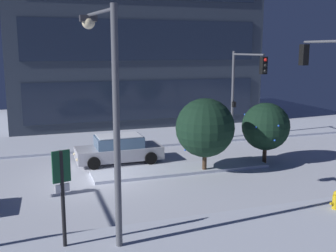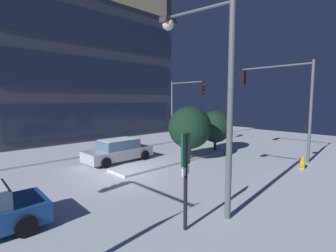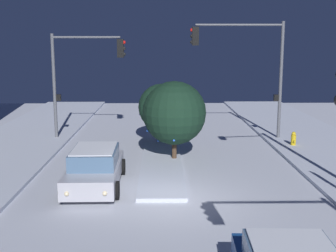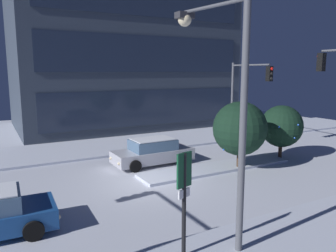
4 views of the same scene
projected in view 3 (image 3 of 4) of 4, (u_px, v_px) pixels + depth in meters
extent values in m
plane|color=silver|center=(171.00, 201.00, 15.29)|extent=(52.00, 52.00, 0.00)
cube|color=silver|center=(162.00, 165.00, 19.54)|extent=(9.00, 1.80, 0.14)
sphere|color=#F9E5B2|center=(244.00, 247.00, 10.70)|extent=(0.16, 0.16, 0.16)
sphere|color=#F9E5B2|center=(297.00, 248.00, 10.66)|extent=(0.16, 0.16, 0.16)
cube|color=#B7B7C1|center=(95.00, 173.00, 16.80)|extent=(4.60, 1.89, 0.66)
cube|color=slate|center=(95.00, 157.00, 16.69)|extent=(2.49, 1.68, 0.60)
cube|color=white|center=(94.00, 148.00, 16.62)|extent=(2.31, 1.57, 0.04)
sphere|color=#F9E5B2|center=(105.00, 193.00, 14.55)|extent=(0.16, 0.16, 0.16)
sphere|color=#F9E5B2|center=(67.00, 194.00, 14.51)|extent=(0.16, 0.16, 0.16)
cylinder|color=black|center=(116.00, 190.00, 15.37)|extent=(0.66, 0.23, 0.66)
cylinder|color=black|center=(63.00, 191.00, 15.32)|extent=(0.66, 0.23, 0.66)
cylinder|color=black|center=(122.00, 167.00, 18.34)|extent=(0.66, 0.23, 0.66)
cylinder|color=black|center=(78.00, 167.00, 18.29)|extent=(0.66, 0.23, 0.66)
cylinder|color=#565960|center=(281.00, 82.00, 24.52)|extent=(0.18, 0.18, 6.57)
cylinder|color=#565960|center=(239.00, 25.00, 23.92)|extent=(0.12, 4.76, 0.12)
cube|color=black|center=(195.00, 36.00, 23.99)|extent=(0.32, 0.36, 1.00)
sphere|color=red|center=(192.00, 30.00, 23.93)|extent=(0.20, 0.20, 0.20)
sphere|color=black|center=(192.00, 36.00, 23.99)|extent=(0.20, 0.20, 0.20)
sphere|color=black|center=(192.00, 42.00, 24.05)|extent=(0.20, 0.20, 0.20)
cube|color=black|center=(276.00, 98.00, 24.68)|extent=(0.20, 0.24, 0.36)
cylinder|color=#565960|center=(54.00, 88.00, 24.68)|extent=(0.18, 0.18, 5.92)
cylinder|color=#565960|center=(86.00, 37.00, 24.21)|extent=(0.12, 3.73, 0.12)
cube|color=black|center=(120.00, 48.00, 24.35)|extent=(0.32, 0.36, 1.00)
sphere|color=red|center=(124.00, 42.00, 24.29)|extent=(0.20, 0.20, 0.20)
sphere|color=black|center=(124.00, 48.00, 24.35)|extent=(0.20, 0.20, 0.20)
sphere|color=black|center=(124.00, 54.00, 24.41)|extent=(0.20, 0.20, 0.20)
cube|color=black|center=(59.00, 98.00, 24.78)|extent=(0.20, 0.24, 0.36)
cylinder|color=gold|center=(293.00, 141.00, 23.16)|extent=(0.26, 0.26, 0.67)
sphere|color=gold|center=(294.00, 134.00, 23.08)|extent=(0.22, 0.22, 0.22)
cylinder|color=gold|center=(294.00, 141.00, 22.98)|extent=(0.12, 0.10, 0.10)
cylinder|color=gold|center=(292.00, 140.00, 23.33)|extent=(0.12, 0.10, 0.10)
cylinder|color=#473323|center=(162.00, 135.00, 24.16)|extent=(0.22, 0.22, 0.92)
sphere|color=black|center=(162.00, 107.00, 23.88)|extent=(2.54, 2.54, 2.54)
sphere|color=blue|center=(147.00, 99.00, 22.93)|extent=(0.10, 0.10, 0.10)
sphere|color=blue|center=(140.00, 114.00, 24.15)|extent=(0.10, 0.10, 0.10)
sphere|color=blue|center=(185.00, 102.00, 23.80)|extent=(0.10, 0.10, 0.10)
sphere|color=blue|center=(157.00, 110.00, 25.12)|extent=(0.10, 0.10, 0.10)
sphere|color=blue|center=(176.00, 107.00, 22.85)|extent=(0.10, 0.10, 0.10)
sphere|color=blue|center=(183.00, 117.00, 23.82)|extent=(0.10, 0.10, 0.10)
cylinder|color=#473323|center=(174.00, 150.00, 20.46)|extent=(0.22, 0.22, 1.02)
sphere|color=black|center=(174.00, 113.00, 20.14)|extent=(2.91, 2.91, 2.91)
sphere|color=blue|center=(159.00, 136.00, 20.88)|extent=(0.10, 0.10, 0.10)
sphere|color=blue|center=(147.00, 131.00, 20.10)|extent=(0.10, 0.10, 0.10)
sphere|color=blue|center=(161.00, 136.00, 20.92)|extent=(0.10, 0.10, 0.10)
sphere|color=blue|center=(177.00, 108.00, 21.57)|extent=(0.10, 0.10, 0.10)
sphere|color=blue|center=(174.00, 140.00, 19.33)|extent=(0.10, 0.10, 0.10)
sphere|color=blue|center=(158.00, 141.00, 20.20)|extent=(0.10, 0.10, 0.10)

